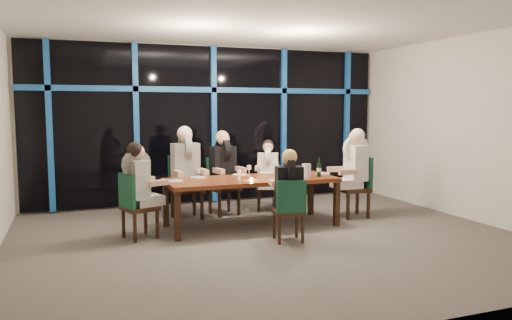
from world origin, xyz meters
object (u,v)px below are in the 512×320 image
object	(u,v)px
chair_near_mid	(290,207)
diner_far_mid	(224,160)
chair_far_mid	(222,182)
chair_end_left	(134,203)
chair_end_right	(358,183)
wine_bottle	(319,169)
chair_far_left	(185,183)
dining_table	(251,183)
diner_end_right	(354,160)
water_pitcher	(307,171)
chair_far_right	(268,183)
diner_end_left	(139,176)
diner_far_left	(186,159)
diner_far_right	(268,165)
diner_near_mid	(289,181)

from	to	relation	value
chair_near_mid	diner_far_mid	bearing A→B (deg)	-70.57
chair_far_mid	chair_end_left	size ratio (longest dim) A/B	1.06
chair_end_right	wine_bottle	size ratio (longest dim) A/B	3.36
chair_far_left	dining_table	bearing A→B (deg)	-55.65
diner_end_right	water_pitcher	bearing A→B (deg)	-70.77
diner_end_right	chair_near_mid	bearing A→B (deg)	-53.68
chair_far_right	diner_end_right	size ratio (longest dim) A/B	0.87
diner_end_left	chair_far_mid	bearing A→B (deg)	-73.17
dining_table	water_pitcher	xyz separation A→B (m)	(0.81, -0.27, 0.18)
diner_far_left	diner_end_right	xyz separation A→B (m)	(2.63, -0.86, -0.03)
chair_near_mid	diner_far_mid	size ratio (longest dim) A/B	0.91
diner_far_right	diner_near_mid	world-z (taller)	diner_near_mid
dining_table	water_pitcher	size ratio (longest dim) A/B	11.86
chair_far_left	diner_far_left	distance (m)	0.42
chair_end_left	diner_near_mid	distance (m)	2.15
diner_end_left	wine_bottle	distance (m)	2.75
chair_far_mid	water_pitcher	size ratio (longest dim) A/B	4.47
chair_far_mid	diner_far_right	world-z (taller)	diner_far_right
chair_far_right	chair_end_right	world-z (taller)	chair_end_right
dining_table	diner_near_mid	size ratio (longest dim) A/B	3.08
diner_far_left	diner_end_right	bearing A→B (deg)	-23.93
chair_near_mid	diner_end_left	bearing A→B (deg)	-15.96
chair_end_right	diner_far_left	bearing A→B (deg)	-104.43
chair_end_right	diner_end_left	distance (m)	3.63
wine_bottle	diner_far_left	bearing A→B (deg)	149.22
chair_end_left	chair_end_right	distance (m)	3.69
diner_end_right	chair_far_right	bearing A→B (deg)	-129.74
water_pitcher	chair_far_mid	bearing A→B (deg)	102.62
dining_table	chair_near_mid	xyz separation A→B (m)	(0.17, -1.05, -0.20)
diner_far_left	water_pitcher	distance (m)	1.99
chair_near_mid	chair_end_right	bearing A→B (deg)	-137.77
chair_far_left	diner_far_right	distance (m)	1.52
chair_end_right	diner_far_left	xyz separation A→B (m)	(-2.72, 0.87, 0.43)
diner_far_right	wine_bottle	distance (m)	1.27
chair_far_mid	diner_near_mid	xyz separation A→B (m)	(0.34, -2.02, 0.28)
chair_far_left	chair_far_mid	bearing A→B (deg)	0.18
dining_table	diner_far_left	world-z (taller)	diner_far_left
diner_far_mid	diner_far_right	bearing A→B (deg)	-7.63
chair_end_left	chair_far_mid	bearing A→B (deg)	-73.82
dining_table	chair_end_right	size ratio (longest dim) A/B	2.57
chair_far_mid	diner_end_left	size ratio (longest dim) A/B	1.09
chair_end_right	diner_far_left	size ratio (longest dim) A/B	1.00
diner_far_left	water_pitcher	world-z (taller)	diner_far_left
diner_end_right	chair_end_left	bearing A→B (deg)	-84.08
chair_far_left	diner_far_right	xyz separation A→B (m)	(1.50, 0.02, 0.24)
chair_far_left	diner_far_right	bearing A→B (deg)	-4.88
diner_far_left	diner_end_left	xyz separation A→B (m)	(-0.89, -1.00, -0.11)
diner_end_right	wine_bottle	world-z (taller)	diner_end_right
chair_far_left	chair_far_mid	distance (m)	0.67
chair_far_left	diner_end_left	distance (m)	1.44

